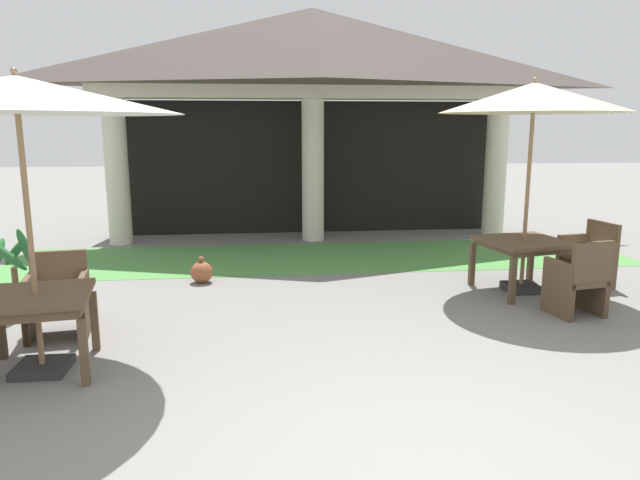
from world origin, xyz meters
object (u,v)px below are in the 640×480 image
object	(u,v)px
patio_table_near_foreground	(524,246)
potted_palm_left_edge	(16,292)
terracotta_urn	(202,272)
patio_umbrella_mid_left	(16,97)
patio_table_mid_left	(37,305)
patio_chair_near_foreground_south	(578,281)
patio_umbrella_near_foreground	(534,100)
patio_chair_near_foreground_east	(589,255)
patio_chair_mid_left_north	(58,298)

from	to	relation	value
patio_table_near_foreground	potted_palm_left_edge	size ratio (longest dim) A/B	1.12
patio_table_near_foreground	terracotta_urn	distance (m)	4.43
patio_umbrella_mid_left	potted_palm_left_edge	xyz separation A→B (m)	(-0.90, 1.81, -2.17)
patio_table_mid_left	patio_umbrella_mid_left	xyz separation A→B (m)	(0.00, -0.00, 1.80)
patio_table_near_foreground	potted_palm_left_edge	bearing A→B (deg)	-178.11
patio_chair_near_foreground_south	patio_umbrella_mid_left	bearing A→B (deg)	179.78
patio_table_mid_left	patio_umbrella_near_foreground	bearing A→B (deg)	20.23
patio_table_mid_left	patio_umbrella_mid_left	world-z (taller)	patio_umbrella_mid_left
patio_chair_near_foreground_south	terracotta_urn	distance (m)	4.91
potted_palm_left_edge	patio_chair_near_foreground_south	bearing A→B (deg)	-7.22
patio_chair_near_foreground_east	patio_chair_near_foreground_south	bearing A→B (deg)	135.01
patio_chair_near_foreground_south	patio_table_mid_left	size ratio (longest dim) A/B	0.87
patio_chair_near_foreground_south	patio_umbrella_mid_left	xyz separation A→B (m)	(-5.67, -0.98, 2.01)
patio_chair_near_foreground_south	patio_chair_mid_left_north	world-z (taller)	patio_chair_near_foreground_south
patio_chair_near_foreground_south	patio_chair_near_foreground_east	bearing A→B (deg)	45.01
patio_chair_near_foreground_south	potted_palm_left_edge	distance (m)	6.62
patio_chair_near_foreground_south	potted_palm_left_edge	xyz separation A→B (m)	(-6.57, 0.83, -0.16)
patio_table_mid_left	potted_palm_left_edge	bearing A→B (deg)	116.39
terracotta_urn	patio_chair_mid_left_north	bearing A→B (deg)	-124.16
patio_chair_near_foreground_east	patio_table_near_foreground	bearing A→B (deg)	90.00
patio_table_mid_left	terracotta_urn	distance (m)	3.18
patio_table_near_foreground	potted_palm_left_edge	world-z (taller)	potted_palm_left_edge
patio_chair_mid_left_north	patio_chair_near_foreground_east	bearing A→B (deg)	-178.34
patio_umbrella_near_foreground	patio_table_mid_left	bearing A→B (deg)	-159.77
patio_chair_near_foreground_south	terracotta_urn	bearing A→B (deg)	146.61
patio_umbrella_mid_left	patio_umbrella_near_foreground	bearing A→B (deg)	20.23
potted_palm_left_edge	terracotta_urn	size ratio (longest dim) A/B	2.75
patio_chair_near_foreground_south	patio_table_mid_left	distance (m)	5.76
patio_chair_near_foreground_south	potted_palm_left_edge	world-z (taller)	potted_palm_left_edge
patio_chair_mid_left_north	potted_palm_left_edge	bearing A→B (deg)	-56.80
patio_table_mid_left	patio_umbrella_mid_left	size ratio (longest dim) A/B	0.38
patio_chair_mid_left_north	terracotta_urn	size ratio (longest dim) A/B	2.25
patio_umbrella_near_foreground	potted_palm_left_edge	distance (m)	6.77
patio_chair_near_foreground_south	patio_chair_mid_left_north	xyz separation A→B (m)	(-5.82, 0.00, -0.01)
patio_chair_mid_left_north	potted_palm_left_edge	distance (m)	1.13
patio_table_near_foreground	terracotta_urn	size ratio (longest dim) A/B	3.07
patio_chair_near_foreground_east	patio_table_mid_left	xyz separation A→B (m)	(-6.53, -2.20, 0.20)
patio_chair_near_foreground_east	terracotta_urn	distance (m)	5.41
patio_table_near_foreground	patio_table_mid_left	world-z (taller)	patio_table_mid_left
patio_umbrella_near_foreground	patio_chair_near_foreground_south	size ratio (longest dim) A/B	3.09
patio_umbrella_mid_left	potted_palm_left_edge	bearing A→B (deg)	116.39
patio_table_near_foreground	patio_umbrella_mid_left	xyz separation A→B (m)	(-5.48, -2.02, 1.81)
patio_table_mid_left	potted_palm_left_edge	distance (m)	2.05
patio_umbrella_near_foreground	patio_chair_near_foreground_south	world-z (taller)	patio_umbrella_near_foreground
patio_table_mid_left	terracotta_urn	xyz separation A→B (m)	(1.17, 2.92, -0.47)
patio_chair_near_foreground_east	patio_chair_mid_left_north	world-z (taller)	patio_chair_near_foreground_east
patio_chair_near_foreground_south	patio_table_mid_left	world-z (taller)	patio_chair_near_foreground_south
patio_chair_mid_left_north	patio_table_mid_left	bearing A→B (deg)	90.00
potted_palm_left_edge	patio_umbrella_mid_left	bearing A→B (deg)	-63.61
patio_umbrella_mid_left	patio_chair_near_foreground_south	bearing A→B (deg)	9.79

